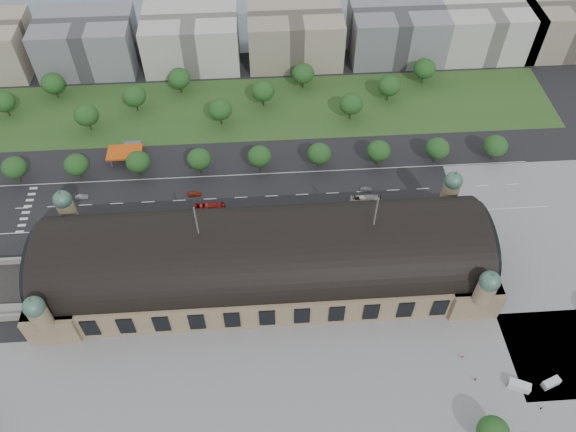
{
  "coord_description": "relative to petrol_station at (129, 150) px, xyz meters",
  "views": [
    {
      "loc": [
        0.51,
        -111.57,
        160.78
      ],
      "look_at": [
        8.91,
        15.19,
        14.0
      ],
      "focal_mm": 35.0,
      "sensor_mm": 36.0,
      "label": 1
    }
  ],
  "objects": [
    {
      "name": "traffic_car_3",
      "position": [
        27.86,
        -24.79,
        -2.18
      ],
      "size": [
        5.45,
        2.51,
        1.54
      ],
      "primitive_type": "imported",
      "rotation": [
        0.0,
        0.0,
        1.64
      ],
      "color": "maroon",
      "rests_on": "ground"
    },
    {
      "name": "parked_car_4",
      "position": [
        6.04,
        -40.28,
        -2.29
      ],
      "size": [
        4.17,
        3.29,
        1.33
      ],
      "primitive_type": "imported",
      "rotation": [
        0.0,
        0.0,
        -1.03
      ],
      "color": "silver",
      "rests_on": "ground"
    },
    {
      "name": "office_2",
      "position": [
        -26.09,
        67.72,
        9.05
      ],
      "size": [
        45.0,
        32.0,
        24.0
      ],
      "primitive_type": "cube",
      "color": "gray",
      "rests_on": "ground"
    },
    {
      "name": "office_6",
      "position": [
        168.91,
        67.72,
        9.05
      ],
      "size": [
        45.0,
        32.0,
        24.0
      ],
      "primitive_type": "cube",
      "color": "beige",
      "rests_on": "ground"
    },
    {
      "name": "station",
      "position": [
        53.91,
        -65.28,
        7.33
      ],
      "size": [
        150.0,
        48.4,
        44.3
      ],
      "color": "#947D5C",
      "rests_on": "ground"
    },
    {
      "name": "grass_belt",
      "position": [
        38.91,
        27.72,
        -2.95
      ],
      "size": [
        300.0,
        45.0,
        0.1
      ],
      "primitive_type": "cube",
      "color": "#2B4F1F",
      "rests_on": "ground"
    },
    {
      "name": "tree_belt_6",
      "position": [
        37.91,
        17.72,
        5.1
      ],
      "size": [
        10.4,
        10.4,
        12.48
      ],
      "color": "#2D2116",
      "rests_on": "ground"
    },
    {
      "name": "traffic_car_5",
      "position": [
        95.25,
        -26.73,
        -2.2
      ],
      "size": [
        4.64,
        1.89,
        1.5
      ],
      "primitive_type": "imported",
      "rotation": [
        0.0,
        0.0,
        1.5
      ],
      "color": "#53565A",
      "rests_on": "ground"
    },
    {
      "name": "tree_row_4",
      "position": [
        29.91,
        -12.28,
        4.48
      ],
      "size": [
        9.6,
        9.6,
        11.52
      ],
      "color": "#2D2116",
      "rests_on": "ground"
    },
    {
      "name": "tree_row_2",
      "position": [
        -18.09,
        -12.28,
        4.48
      ],
      "size": [
        9.6,
        9.6,
        11.52
      ],
      "color": "#2D2116",
      "rests_on": "ground"
    },
    {
      "name": "tree_row_1",
      "position": [
        -42.09,
        -12.28,
        4.48
      ],
      "size": [
        9.6,
        9.6,
        11.52
      ],
      "color": "#2D2116",
      "rests_on": "ground"
    },
    {
      "name": "petrol_station",
      "position": [
        0.0,
        0.0,
        0.0
      ],
      "size": [
        14.0,
        13.0,
        5.05
      ],
      "color": "#D64C0C",
      "rests_on": "ground"
    },
    {
      "name": "tree_row_7",
      "position": [
        101.91,
        -12.28,
        4.48
      ],
      "size": [
        9.6,
        9.6,
        11.52
      ],
      "color": "#2D2116",
      "rests_on": "ground"
    },
    {
      "name": "parked_car_0",
      "position": [
        -4.92,
        -44.09,
        -2.31
      ],
      "size": [
        4.07,
        2.95,
        1.28
      ],
      "primitive_type": "imported",
      "rotation": [
        0.0,
        0.0,
        -1.1
      ],
      "color": "black",
      "rests_on": "ground"
    },
    {
      "name": "parked_car_5",
      "position": [
        19.0,
        -40.28,
        -2.31
      ],
      "size": [
        5.1,
        3.94,
        1.29
      ],
      "primitive_type": "imported",
      "rotation": [
        0.0,
        0.0,
        -1.12
      ],
      "color": "gray",
      "rests_on": "ground"
    },
    {
      "name": "traffic_car_1",
      "position": [
        -15.96,
        -23.51,
        -2.16
      ],
      "size": [
        4.87,
        1.92,
        1.58
      ],
      "primitive_type": "imported",
      "rotation": [
        0.0,
        0.0,
        1.62
      ],
      "color": "gray",
      "rests_on": "ground"
    },
    {
      "name": "parked_car_6",
      "position": [
        20.6,
        -40.28,
        -2.16
      ],
      "size": [
        5.88,
        4.36,
        1.58
      ],
      "primitive_type": "imported",
      "rotation": [
        0.0,
        0.0,
        -1.12
      ],
      "color": "black",
      "rests_on": "ground"
    },
    {
      "name": "van_south",
      "position": [
        127.56,
        -110.43,
        -1.63
      ],
      "size": [
        6.84,
        4.97,
        2.76
      ],
      "rotation": [
        0.0,
        0.0,
        -0.43
      ],
      "color": "silver",
      "rests_on": "ground"
    },
    {
      "name": "parked_car_3",
      "position": [
        -12.72,
        -43.62,
        -2.15
      ],
      "size": [
        4.86,
        4.34,
        1.59
      ],
      "primitive_type": "imported",
      "rotation": [
        0.0,
        0.0,
        -0.92
      ],
      "color": "#57585F",
      "rests_on": "ground"
    },
    {
      "name": "tree_belt_2",
      "position": [
        -38.09,
        41.72,
        5.1
      ],
      "size": [
        10.4,
        10.4,
        12.48
      ],
      "color": "#2D2116",
      "rests_on": "ground"
    },
    {
      "name": "ground",
      "position": [
        53.91,
        -65.28,
        -2.95
      ],
      "size": [
        900.0,
        900.0,
        0.0
      ],
      "primitive_type": "plane",
      "color": "black",
      "rests_on": "ground"
    },
    {
      "name": "tree_row_6",
      "position": [
        77.91,
        -12.28,
        4.48
      ],
      "size": [
        9.6,
        9.6,
        11.52
      ],
      "color": "#2D2116",
      "rests_on": "ground"
    },
    {
      "name": "pedestrian_3",
      "position": [
        132.26,
        -117.44,
        -2.19
      ],
      "size": [
        0.95,
        0.57,
        1.52
      ],
      "primitive_type": "imported",
      "rotation": [
        0.0,
        0.0,
        3.32
      ],
      "color": "gray",
      "rests_on": "ground"
    },
    {
      "name": "van_east",
      "position": [
        137.49,
        -110.36,
        -1.79
      ],
      "size": [
        6.04,
        4.05,
        2.43
      ],
      "rotation": [
        0.0,
        0.0,
        0.35
      ],
      "color": "silver",
      "rests_on": "ground"
    },
    {
      "name": "parked_car_2",
      "position": [
        -9.12,
        -40.41,
        -2.2
      ],
      "size": [
        5.57,
        4.14,
        1.5
      ],
      "primitive_type": "imported",
      "rotation": [
        0.0,
        0.0,
        -1.12
      ],
      "color": "#1B284C",
      "rests_on": "ground"
    },
    {
      "name": "tree_belt_3",
      "position": [
        -19.09,
        17.72,
        5.1
      ],
      "size": [
        10.4,
        10.4,
        12.48
      ],
      "color": "#2D2116",
      "rests_on": "ground"
    },
    {
      "name": "tree_row_8",
      "position": [
        125.91,
        -12.28,
        4.48
      ],
      "size": [
        9.6,
        9.6,
        11.52
      ],
      "color": "#2D2116",
      "rests_on": "ground"
    },
    {
      "name": "tree_plaza_s",
      "position": [
        113.91,
        -125.28,
        3.86
      ],
      "size": [
        9.0,
        9.0,
        10.64
      ],
      "color": "#2D2116",
      "rests_on": "ground"
    },
    {
      "name": "pedestrian_0",
      "position": [
        113.72,
        -100.11,
        -2.16
      ],
      "size": [
        0.84,
        0.58,
        1.58
      ],
      "primitive_type": "imported",
      "rotation": [
        0.0,
        0.0,
        -0.19
      ],
      "color": "gray",
      "rests_on": "ground"
    },
    {
      "name": "office_3",
      "position": [
        23.91,
        67.72,
        9.05
      ],
      "size": [
        45.0,
        32.0,
        24.0
      ],
      "primitive_type": "cube",
      "color": "beige",
      "rests_on": "ground"
    },
    {
      "name": "tree_belt_7",
      "position": [
        56.91,
        29.72,
        5.1
      ],
      "size": [
        10.4,
        10.4,
        12.48
      ],
      "color": "#2D2116",
      "rests_on": "ground"
    },
    {
      "name": "tree_belt_5",
      "position": [
        18.91,
        41.72,
        5.1
      ],
      "size": [
        10.4,
        10.4,
        12.48
      ],
      "color": "#2D2116",
      "rests_on": "ground"
    },
    {
      "name": "traffic_car_4",
      "position": [
        61.06,
        -36.01,
        -2.31
      ],
      "size": [
        3.85,
        1.73,
        1.28
      ],
      "primitive_type": "imported",
      "rotation": [
        0.0,
        0.0,
        -1.63
      ],
      "color": "#1F1948",
      "rests_on": "ground"
    },
    {
      "name": "parked_car_1",
      "position": [
        7.0,
        -40.28,
        -2.17
      ],
      "size": [
        6.19,
        4.54,
        1.56
      ],
      "primitive_type": "imported",
      "rotation": [
        0.0,
        0.0,
        -1.18
      ],
      "color": "maroon",
      "rests_on": "ground"
    },
    {
      "name": "tree_belt_10",
      "position": [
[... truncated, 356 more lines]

